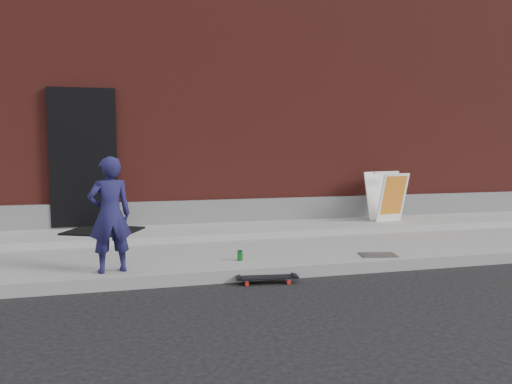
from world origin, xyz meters
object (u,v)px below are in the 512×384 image
object	(u,v)px
pizza_sign	(386,196)
soda_can	(240,256)
child	(110,215)
skateboard	(267,278)

from	to	relation	value
pizza_sign	soda_can	bearing A→B (deg)	-147.73
child	pizza_sign	world-z (taller)	child
child	skateboard	size ratio (longest dim) A/B	1.84
skateboard	pizza_sign	size ratio (longest dim) A/B	0.82
pizza_sign	soda_can	size ratio (longest dim) A/B	6.85
pizza_sign	soda_can	world-z (taller)	pizza_sign
skateboard	soda_can	bearing A→B (deg)	108.44
child	soda_can	size ratio (longest dim) A/B	10.31
child	skateboard	distance (m)	1.95
child	skateboard	world-z (taller)	child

